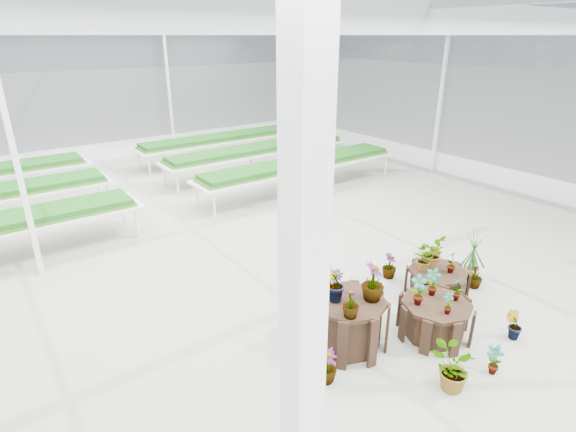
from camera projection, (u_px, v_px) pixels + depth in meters
ground_plane at (294, 317)px, 7.20m from camera, size 24.00×24.00×0.00m
greenhouse_shell at (295, 183)px, 6.36m from camera, size 18.00×24.00×4.50m
steel_frame at (295, 183)px, 6.36m from camera, size 18.00×24.00×4.50m
nursery_benches at (138, 182)px, 12.42m from camera, size 16.00×7.00×0.84m
plinth_tall at (348, 322)px, 6.43m from camera, size 1.22×1.22×0.75m
plinth_mid at (435, 319)px, 6.68m from camera, size 1.39×1.39×0.56m
plinth_low at (437, 282)px, 7.77m from camera, size 1.11×1.11×0.46m
nursery_plants at (406, 292)px, 6.95m from camera, size 4.29×3.05×1.32m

